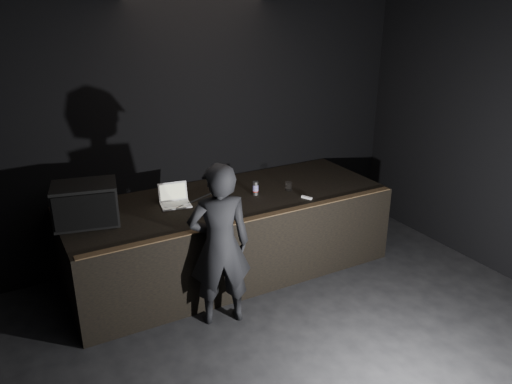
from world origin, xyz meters
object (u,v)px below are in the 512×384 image
object	(u,v)px
stage_riser	(229,234)
laptop	(174,199)
person	(220,245)
beer_can	(255,188)
stage_monitor	(86,204)

from	to	relation	value
stage_riser	laptop	bearing A→B (deg)	168.77
laptop	person	xyz separation A→B (m)	(0.09, -1.08, -0.16)
stage_riser	beer_can	size ratio (longest dim) A/B	22.90
stage_riser	laptop	size ratio (longest dim) A/B	10.26
person	stage_riser	bearing A→B (deg)	-106.23
laptop	person	bearing A→B (deg)	-76.18
laptop	stage_monitor	bearing A→B (deg)	-167.89
stage_monitor	laptop	distance (m)	1.04
stage_riser	stage_monitor	bearing A→B (deg)	177.55
stage_riser	beer_can	world-z (taller)	beer_can
stage_monitor	laptop	xyz separation A→B (m)	(1.02, 0.06, -0.16)
stage_monitor	laptop	size ratio (longest dim) A/B	1.95
stage_monitor	beer_can	xyz separation A→B (m)	(2.02, -0.15, -0.14)
stage_riser	person	bearing A→B (deg)	-120.29
stage_monitor	beer_can	distance (m)	2.03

